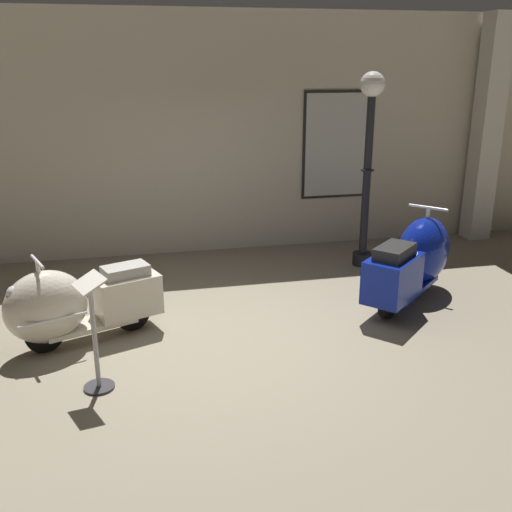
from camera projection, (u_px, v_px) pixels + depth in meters
ground_plane at (217, 342)px, 6.26m from camera, size 60.00×60.00×0.00m
showroom_back_wall at (193, 136)px, 8.75m from camera, size 18.00×0.63×3.54m
scooter_0 at (72, 304)px, 6.09m from camera, size 1.67×1.00×0.99m
scooter_1 at (415, 259)px, 7.26m from camera, size 1.70×1.61×1.12m
lamppost at (369, 150)px, 8.09m from camera, size 0.33×0.33×2.70m
info_stanchion at (95, 343)px, 5.24m from camera, size 0.33×0.38×1.09m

